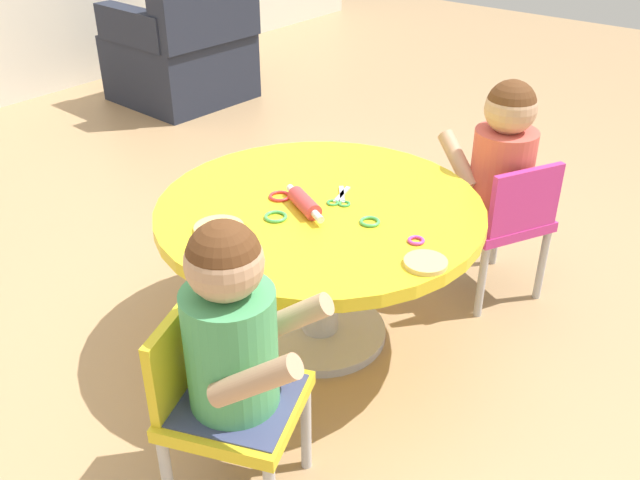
# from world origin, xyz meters

# --- Properties ---
(ground_plane) EXTENTS (10.00, 10.00, 0.00)m
(ground_plane) POSITION_xyz_m (0.00, 0.00, 0.00)
(ground_plane) COLOR tan
(craft_table) EXTENTS (1.00, 1.00, 0.49)m
(craft_table) POSITION_xyz_m (0.00, 0.00, 0.39)
(craft_table) COLOR silver
(craft_table) RESTS_ON ground
(child_chair_left) EXTENTS (0.39, 0.39, 0.54)m
(child_chair_left) POSITION_xyz_m (-0.64, -0.22, 0.31)
(child_chair_left) COLOR #B7B7BC
(child_chair_left) RESTS_ON ground
(seated_child_left) EXTENTS (0.38, 0.42, 0.51)m
(seated_child_left) POSITION_xyz_m (-0.63, -0.26, 0.53)
(seated_child_left) COLOR #3F4772
(seated_child_left) RESTS_ON ground
(child_chair_right) EXTENTS (0.40, 0.40, 0.54)m
(child_chair_right) POSITION_xyz_m (0.59, -0.33, 0.31)
(child_chair_right) COLOR #B7B7BC
(child_chair_right) RESTS_ON ground
(seated_child_right) EXTENTS (0.39, 0.43, 0.51)m
(seated_child_right) POSITION_xyz_m (0.61, -0.30, 0.53)
(seated_child_right) COLOR #3F4772
(seated_child_right) RESTS_ON ground
(armchair_dark) EXTENTS (0.75, 0.75, 0.85)m
(armchair_dark) POSITION_xyz_m (1.35, 2.15, 0.31)
(armchair_dark) COLOR #232838
(armchair_dark) RESTS_ON ground
(rolling_pin) EXTENTS (0.12, 0.22, 0.05)m
(rolling_pin) POSITION_xyz_m (-0.06, 0.01, 0.52)
(rolling_pin) COLOR #D83F3F
(rolling_pin) RESTS_ON craft_table
(craft_scissors) EXTENTS (0.14, 0.11, 0.01)m
(craft_scissors) POSITION_xyz_m (0.06, -0.03, 0.50)
(craft_scissors) COLOR silver
(craft_scissors) RESTS_ON craft_table
(playdough_blob_0) EXTENTS (0.11, 0.11, 0.01)m
(playdough_blob_0) POSITION_xyz_m (-0.09, -0.43, 0.50)
(playdough_blob_0) COLOR #F2CC72
(playdough_blob_0) RESTS_ON craft_table
(playdough_blob_1) EXTENTS (0.14, 0.14, 0.01)m
(playdough_blob_1) POSITION_xyz_m (-0.30, 0.13, 0.50)
(playdough_blob_1) COLOR #F2CC72
(playdough_blob_1) RESTS_ON craft_table
(cookie_cutter_0) EXTENTS (0.06, 0.06, 0.01)m
(cookie_cutter_0) POSITION_xyz_m (0.00, -0.18, 0.50)
(cookie_cutter_0) COLOR #4CB259
(cookie_cutter_0) RESTS_ON craft_table
(cookie_cutter_1) EXTENTS (0.07, 0.07, 0.01)m
(cookie_cutter_1) POSITION_xyz_m (-0.04, 0.13, 0.50)
(cookie_cutter_1) COLOR red
(cookie_cutter_1) RESTS_ON craft_table
(cookie_cutter_2) EXTENTS (0.05, 0.05, 0.01)m
(cookie_cutter_2) POSITION_xyz_m (-0.01, -0.34, 0.50)
(cookie_cutter_2) COLOR #D83FA5
(cookie_cutter_2) RESTS_ON craft_table
(cookie_cutter_3) EXTENTS (0.07, 0.07, 0.01)m
(cookie_cutter_3) POSITION_xyz_m (-0.15, 0.05, 0.50)
(cookie_cutter_3) COLOR #4CB259
(cookie_cutter_3) RESTS_ON craft_table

